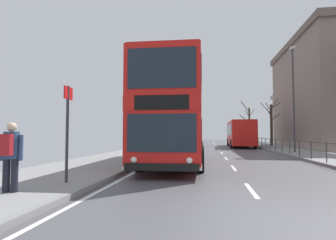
{
  "coord_description": "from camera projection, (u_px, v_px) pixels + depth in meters",
  "views": [
    {
      "loc": [
        -1.15,
        -4.95,
        1.48
      ],
      "look_at": [
        -2.97,
        7.78,
        2.16
      ],
      "focal_mm": 29.13,
      "sensor_mm": 36.0,
      "label": 1
    }
  ],
  "objects": [
    {
      "name": "bare_tree_far_01",
      "position": [
        271.0,
        123.0,
        32.81
      ],
      "size": [
        2.19,
        2.39,
        5.85
      ],
      "color": "#423328",
      "rests_on": "ground"
    },
    {
      "name": "ground",
      "position": [
        232.0,
        217.0,
        4.76
      ],
      "size": [
        15.8,
        140.0,
        0.2
      ],
      "color": "#4E4E53"
    },
    {
      "name": "background_building_00",
      "position": [
        323.0,
        116.0,
        45.71
      ],
      "size": [
        13.32,
        15.28,
        9.08
      ],
      "color": "#B2A899",
      "rests_on": "ground"
    },
    {
      "name": "pedestrian_railing_far_kerb",
      "position": [
        282.0,
        143.0,
        20.51
      ],
      "size": [
        0.05,
        34.74,
        0.97
      ],
      "color": "#2D3338",
      "rests_on": "ground"
    },
    {
      "name": "street_lamp_far_side",
      "position": [
        293.0,
        91.0,
        20.86
      ],
      "size": [
        0.28,
        0.6,
        8.09
      ],
      "color": "#38383D",
      "rests_on": "ground"
    },
    {
      "name": "bus_stop_sign_near",
      "position": [
        67.0,
        123.0,
        7.69
      ],
      "size": [
        0.08,
        0.44,
        2.72
      ],
      "color": "#2D2D33",
      "rests_on": "ground"
    },
    {
      "name": "pedestrian_with_backpack",
      "position": [
        10.0,
        152.0,
        6.32
      ],
      "size": [
        0.55,
        0.57,
        1.62
      ],
      "color": "black",
      "rests_on": "ground"
    },
    {
      "name": "bare_tree_far_00",
      "position": [
        249.0,
        124.0,
        41.37
      ],
      "size": [
        2.51,
        1.59,
        6.47
      ],
      "color": "brown",
      "rests_on": "ground"
    },
    {
      "name": "background_bus_far_lane",
      "position": [
        240.0,
        133.0,
        31.81
      ],
      "size": [
        2.82,
        10.48,
        2.96
      ],
      "color": "red",
      "rests_on": "ground"
    },
    {
      "name": "double_decker_bus_main",
      "position": [
        176.0,
        116.0,
        13.66
      ],
      "size": [
        2.88,
        10.3,
        4.56
      ],
      "color": "red",
      "rests_on": "ground"
    }
  ]
}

